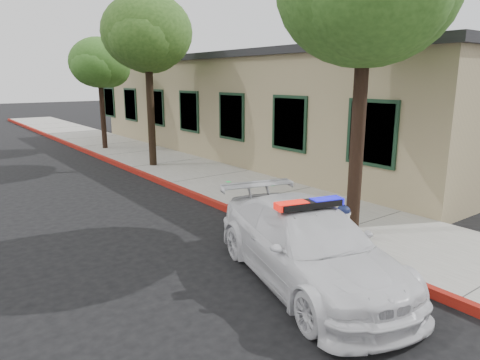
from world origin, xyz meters
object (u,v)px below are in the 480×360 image
object	(u,v)px
police_car	(308,245)
clapboard_building	(270,105)
street_tree_mid	(147,37)
street_tree_far	(100,65)
fire_hydrant	(343,223)

from	to	relation	value
police_car	clapboard_building	bearing A→B (deg)	67.44
street_tree_mid	street_tree_far	bearing A→B (deg)	89.44
police_car	fire_hydrant	xyz separation A→B (m)	(1.60, 0.61, -0.12)
street_tree_mid	street_tree_far	size ratio (longest dim) A/B	1.22
police_car	fire_hydrant	distance (m)	1.71
fire_hydrant	street_tree_far	size ratio (longest dim) A/B	0.15
police_car	street_tree_mid	world-z (taller)	street_tree_mid
street_tree_mid	police_car	bearing A→B (deg)	-101.53
clapboard_building	street_tree_mid	xyz separation A→B (m)	(-5.76, -0.08, 2.56)
fire_hydrant	street_tree_far	xyz separation A→B (m)	(0.48, 14.34, 3.33)
fire_hydrant	street_tree_mid	bearing A→B (deg)	86.73
street_tree_mid	street_tree_far	distance (m)	5.05
fire_hydrant	street_tree_mid	size ratio (longest dim) A/B	0.12
police_car	street_tree_far	size ratio (longest dim) A/B	0.96
fire_hydrant	street_tree_far	distance (m)	14.72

